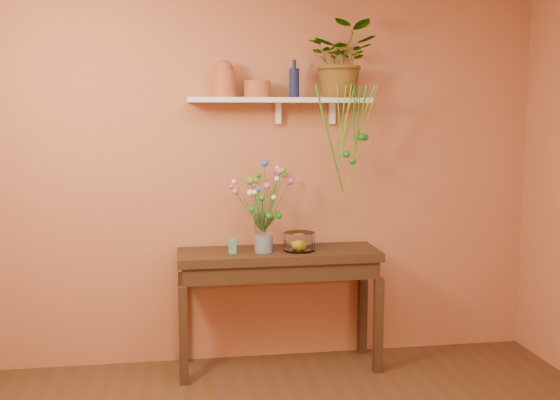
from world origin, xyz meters
name	(u,v)px	position (x,y,z in m)	size (l,w,h in m)	color
room	(335,222)	(0.00, 0.00, 1.35)	(4.04, 4.04, 2.70)	#4E2F1D
sideboard	(279,268)	(0.02, 1.75, 0.74)	(1.42, 0.46, 0.86)	#3B2515
wall_shelf	(281,101)	(0.06, 1.87, 1.92)	(1.30, 0.24, 0.19)	white
terracotta_jug	(224,80)	(-0.34, 1.85, 2.06)	(0.19, 0.19, 0.25)	#AA592F
terracotta_pot	(257,89)	(-0.11, 1.88, 2.00)	(0.19, 0.19, 0.12)	#AA592F
blue_bottle	(294,82)	(0.15, 1.85, 2.04)	(0.07, 0.07, 0.26)	#121B44
spider_plant	(342,60)	(0.49, 1.85, 2.20)	(0.47, 0.41, 0.53)	#1C781B
plant_fronds	(352,138)	(0.53, 1.70, 1.66)	(0.46, 0.32, 0.79)	#1C781B
glass_vase	(264,236)	(-0.09, 1.70, 0.98)	(0.13, 0.13, 0.27)	white
bouquet	(265,192)	(-0.08, 1.72, 1.29)	(0.46, 0.40, 0.50)	#386B28
glass_bowl	(299,242)	(0.16, 1.72, 0.92)	(0.22, 0.22, 0.13)	white
lemon	(299,245)	(0.16, 1.72, 0.91)	(0.08, 0.08, 0.08)	gold
carton	(232,246)	(-0.31, 1.71, 0.92)	(0.05, 0.04, 0.11)	teal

